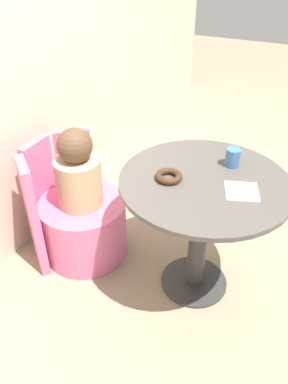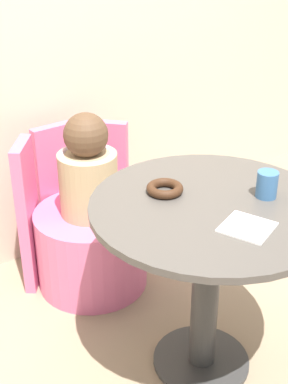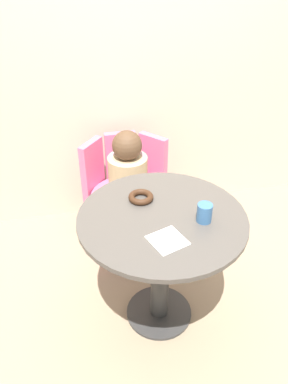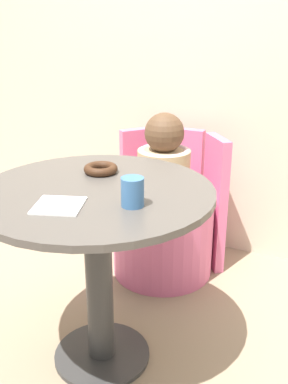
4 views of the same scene
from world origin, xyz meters
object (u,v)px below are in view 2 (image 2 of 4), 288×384
(tub_chair, at_px, (92,247))
(cup, at_px, (267,184))
(round_table, at_px, (208,247))
(donut, at_px, (165,188))
(child_figure, at_px, (88,170))

(tub_chair, xyz_separation_m, cup, (0.23, -0.81, 0.58))
(round_table, relative_size, tub_chair, 1.60)
(round_table, bearing_deg, cup, -23.46)
(tub_chair, distance_m, donut, 0.79)
(donut, relative_size, cup, 1.38)
(round_table, height_order, tub_chair, round_table)
(tub_chair, xyz_separation_m, child_figure, (-0.00, 0.00, 0.41))
(round_table, distance_m, cup, 0.30)
(round_table, distance_m, child_figure, 0.73)
(child_figure, distance_m, cup, 0.85)
(cup, bearing_deg, child_figure, 105.67)
(round_table, distance_m, tub_chair, 0.81)
(child_figure, bearing_deg, round_table, -86.87)
(tub_chair, bearing_deg, donut, -93.27)
(round_table, height_order, child_figure, child_figure)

